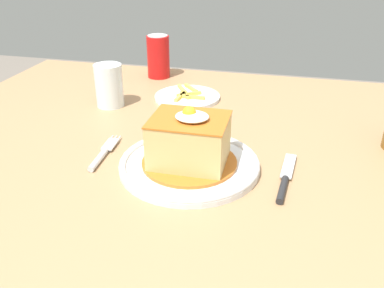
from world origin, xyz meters
The scene contains 8 objects.
dining_table centered at (0.00, 0.00, 0.66)m, with size 1.20×0.96×0.77m.
main_plate centered at (0.05, -0.12, 0.78)m, with size 0.26×0.26×0.02m.
sandwich_meal centered at (0.05, -0.12, 0.83)m, with size 0.17×0.17×0.11m.
fork centered at (-0.12, -0.12, 0.78)m, with size 0.02×0.14×0.01m.
knife centered at (0.22, -0.14, 0.78)m, with size 0.03×0.17×0.01m.
soda_can centered at (-0.17, 0.39, 0.83)m, with size 0.07×0.07×0.12m.
drinking_glass centered at (-0.21, 0.14, 0.82)m, with size 0.07×0.07×0.10m.
side_plate_fries centered at (-0.04, 0.23, 0.78)m, with size 0.17×0.17×0.02m.
Camera 1 is at (0.21, -0.75, 1.15)m, focal length 38.47 mm.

